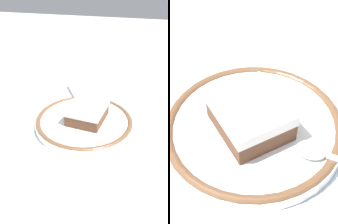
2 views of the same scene
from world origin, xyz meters
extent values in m
plane|color=#B7B2A8|center=(0.00, 0.00, 0.00)|extent=(2.40, 2.40, 0.00)
cube|color=silver|center=(0.00, 0.00, 0.00)|extent=(0.47, 0.33, 0.00)
cylinder|color=white|center=(0.01, 0.01, 0.01)|extent=(0.22, 0.22, 0.01)
torus|color=brown|center=(0.01, 0.01, 0.01)|extent=(0.22, 0.22, 0.01)
cube|color=brown|center=(0.00, 0.01, 0.03)|extent=(0.09, 0.10, 0.03)
cube|color=white|center=(0.00, 0.01, 0.05)|extent=(0.09, 0.10, 0.01)
ellipsoid|color=silver|center=(0.03, -0.07, 0.02)|extent=(0.04, 0.04, 0.01)
camera|label=1|loc=(-0.10, 0.47, 0.33)|focal=40.48mm
camera|label=2|loc=(-0.16, -0.21, 0.32)|focal=54.01mm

